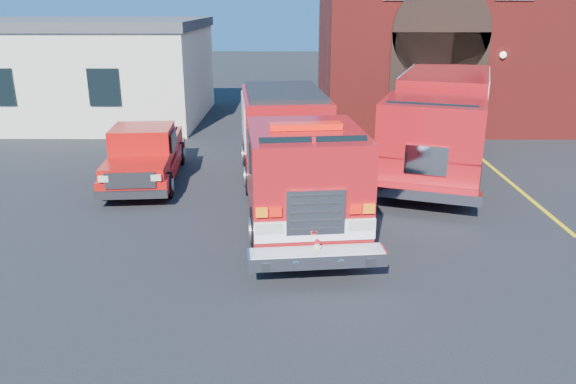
{
  "coord_description": "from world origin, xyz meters",
  "views": [
    {
      "loc": [
        0.09,
        -12.2,
        5.03
      ],
      "look_at": [
        0.0,
        -1.2,
        1.3
      ],
      "focal_mm": 35.0,
      "sensor_mm": 36.0,
      "label": 1
    }
  ],
  "objects_px": {
    "side_building": "(88,69)",
    "pickup_truck": "(146,154)",
    "fire_station": "(492,21)",
    "fire_engine": "(292,152)",
    "secondary_truck": "(440,120)"
  },
  "relations": [
    {
      "from": "fire_station",
      "to": "fire_engine",
      "type": "relative_size",
      "value": 1.69
    },
    {
      "from": "fire_engine",
      "to": "fire_station",
      "type": "bearing_deg",
      "value": 54.1
    },
    {
      "from": "side_building",
      "to": "fire_engine",
      "type": "relative_size",
      "value": 1.13
    },
    {
      "from": "side_building",
      "to": "pickup_truck",
      "type": "distance_m",
      "value": 10.55
    },
    {
      "from": "fire_station",
      "to": "side_building",
      "type": "xyz_separation_m",
      "value": [
        -17.99,
        -0.99,
        -2.05
      ]
    },
    {
      "from": "fire_station",
      "to": "fire_engine",
      "type": "distance_m",
      "value": 15.48
    },
    {
      "from": "side_building",
      "to": "fire_engine",
      "type": "distance_m",
      "value": 14.54
    },
    {
      "from": "secondary_truck",
      "to": "fire_station",
      "type": "bearing_deg",
      "value": 64.2
    },
    {
      "from": "fire_engine",
      "to": "pickup_truck",
      "type": "distance_m",
      "value": 4.79
    },
    {
      "from": "fire_engine",
      "to": "secondary_truck",
      "type": "distance_m",
      "value": 5.8
    },
    {
      "from": "side_building",
      "to": "secondary_truck",
      "type": "distance_m",
      "value": 15.82
    },
    {
      "from": "side_building",
      "to": "secondary_truck",
      "type": "height_order",
      "value": "side_building"
    },
    {
      "from": "secondary_truck",
      "to": "side_building",
      "type": "bearing_deg",
      "value": 150.17
    },
    {
      "from": "fire_station",
      "to": "secondary_truck",
      "type": "relative_size",
      "value": 1.65
    },
    {
      "from": "pickup_truck",
      "to": "fire_engine",
      "type": "bearing_deg",
      "value": -25.43
    }
  ]
}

